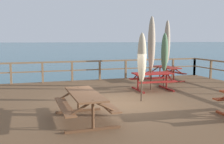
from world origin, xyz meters
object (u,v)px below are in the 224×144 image
Objects in this scene: patio_umbrella_tall_mid_left at (152,43)px; patio_umbrella_tall_mid_right at (142,58)px; picnic_table_mid_left at (153,78)px; picnic_table_front_right at (167,71)px; patio_umbrella_tall_back_left at (165,53)px; patio_umbrella_short_back at (167,42)px; picnic_table_front_left at (85,100)px.

patio_umbrella_tall_mid_right is at bearing -124.90° from patio_umbrella_tall_mid_left.
picnic_table_mid_left and picnic_table_front_right have the same top height.
patio_umbrella_tall_mid_left is at bearing 133.33° from picnic_table_mid_left.
patio_umbrella_tall_mid_left is at bearing -133.58° from picnic_table_front_right.
patio_umbrella_tall_mid_right is (-1.31, -1.87, -0.49)m from patio_umbrella_tall_mid_left.
patio_umbrella_tall_mid_left is (-0.05, 0.05, 1.50)m from picnic_table_mid_left.
patio_umbrella_tall_mid_left reaches higher than picnic_table_mid_left.
picnic_table_mid_left is 1.51m from patio_umbrella_tall_mid_left.
picnic_table_front_right is (1.91, 2.12, -0.00)m from picnic_table_mid_left.
patio_umbrella_tall_back_left reaches higher than patio_umbrella_tall_mid_right.
picnic_table_mid_left is at bearing -132.10° from picnic_table_front_right.
patio_umbrella_short_back is at bearing 70.30° from picnic_table_front_right.
patio_umbrella_tall_mid_left is 1.31× the size of patio_umbrella_tall_mid_right.
patio_umbrella_tall_back_left is at bearing -123.58° from picnic_table_front_right.
patio_umbrella_short_back is at bearing 48.46° from picnic_table_mid_left.
picnic_table_front_left and picnic_table_front_right have the same top height.
patio_umbrella_tall_mid_left reaches higher than patio_umbrella_tall_back_left.
patio_umbrella_short_back is (1.99, 2.13, 0.01)m from patio_umbrella_tall_mid_left.
picnic_table_front_left is (-3.79, -3.42, 0.01)m from picnic_table_mid_left.
patio_umbrella_short_back is at bearing 44.38° from picnic_table_front_left.
picnic_table_mid_left is 0.70× the size of patio_umbrella_tall_back_left.
picnic_table_mid_left is 0.55× the size of patio_umbrella_tall_mid_left.
picnic_table_front_left is 0.67× the size of patio_umbrella_short_back.
patio_umbrella_tall_mid_right is (2.44, 1.60, 1.01)m from picnic_table_front_left.
picnic_table_front_right is 2.11m from patio_umbrella_tall_back_left.
patio_umbrella_tall_mid_left is at bearing 55.10° from patio_umbrella_tall_mid_right.
picnic_table_mid_left is 2.85m from picnic_table_front_right.
picnic_table_front_right is 0.55× the size of patio_umbrella_tall_mid_left.
picnic_table_front_right is 1.52m from patio_umbrella_short_back.
patio_umbrella_tall_back_left is (-1.00, -1.51, 1.07)m from picnic_table_front_right.
patio_umbrella_tall_mid_left reaches higher than picnic_table_front_right.
patio_umbrella_tall_mid_left is at bearing -150.15° from patio_umbrella_tall_back_left.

